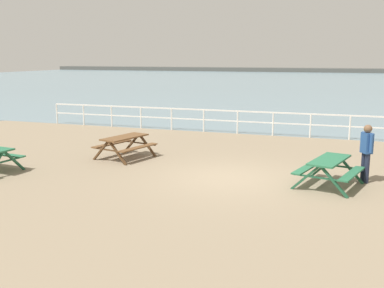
% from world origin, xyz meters
% --- Properties ---
extents(ground_plane, '(30.00, 24.00, 0.20)m').
position_xyz_m(ground_plane, '(0.00, 0.00, -0.10)').
color(ground_plane, gray).
extents(sea_band, '(142.00, 90.00, 0.01)m').
position_xyz_m(sea_band, '(0.00, 52.75, 0.00)').
color(sea_band, gray).
rests_on(sea_band, ground).
extents(distant_shoreline, '(142.00, 6.00, 1.80)m').
position_xyz_m(distant_shoreline, '(0.00, 95.75, 0.00)').
color(distant_shoreline, '#4C4C47').
rests_on(distant_shoreline, ground).
extents(seaward_railing, '(23.07, 0.07, 1.08)m').
position_xyz_m(seaward_railing, '(0.00, 7.75, 0.74)').
color(seaward_railing, white).
rests_on(seaward_railing, ground).
extents(picnic_table_near_left, '(1.92, 2.13, 0.80)m').
position_xyz_m(picnic_table_near_left, '(-4.18, 1.41, 0.58)').
color(picnic_table_near_left, brown).
rests_on(picnic_table_near_left, ground).
extents(picnic_table_mid_centre, '(1.91, 2.12, 0.80)m').
position_xyz_m(picnic_table_mid_centre, '(2.76, 0.06, 0.58)').
color(picnic_table_mid_centre, '#286B47').
rests_on(picnic_table_mid_centre, ground).
extents(visitor, '(0.35, 0.48, 1.66)m').
position_xyz_m(visitor, '(3.72, 0.84, 0.95)').
color(visitor, '#1E2338').
rests_on(visitor, ground).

